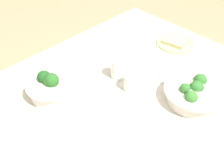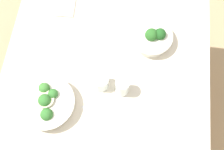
{
  "view_description": "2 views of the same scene",
  "coord_description": "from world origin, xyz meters",
  "px_view_note": "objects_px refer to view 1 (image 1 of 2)",
  "views": [
    {
      "loc": [
        -0.8,
        -0.71,
        1.65
      ],
      "look_at": [
        -0.01,
        0.08,
        0.76
      ],
      "focal_mm": 49.09,
      "sensor_mm": 36.0,
      "label": 1
    },
    {
      "loc": [
        0.58,
        0.11,
        2.16
      ],
      "look_at": [
        -0.02,
        0.04,
        0.76
      ],
      "focal_mm": 49.33,
      "sensor_mm": 36.0,
      "label": 2
    }
  ],
  "objects_px": {
    "broccoli_bowl_near": "(195,93)",
    "fork_by_near_bowl": "(204,53)",
    "broccoli_bowl_far": "(51,87)",
    "water_glass_center": "(132,82)",
    "water_glass_side": "(118,68)",
    "fork_by_far_bowl": "(159,76)",
    "bread_side_plate": "(176,42)",
    "table_knife_left": "(50,134)"
  },
  "relations": [
    {
      "from": "fork_by_far_bowl",
      "to": "bread_side_plate",
      "type": "bearing_deg",
      "value": -26.0
    },
    {
      "from": "water_glass_center",
      "to": "fork_by_near_bowl",
      "type": "height_order",
      "value": "water_glass_center"
    },
    {
      "from": "water_glass_side",
      "to": "fork_by_far_bowl",
      "type": "distance_m",
      "value": 0.21
    },
    {
      "from": "water_glass_center",
      "to": "fork_by_near_bowl",
      "type": "xyz_separation_m",
      "value": [
        0.49,
        -0.08,
        -0.04
      ]
    },
    {
      "from": "fork_by_far_bowl",
      "to": "table_knife_left",
      "type": "bearing_deg",
      "value": 124.46
    },
    {
      "from": "bread_side_plate",
      "to": "broccoli_bowl_near",
      "type": "bearing_deg",
      "value": -134.44
    },
    {
      "from": "water_glass_center",
      "to": "water_glass_side",
      "type": "relative_size",
      "value": 0.78
    },
    {
      "from": "bread_side_plate",
      "to": "table_knife_left",
      "type": "xyz_separation_m",
      "value": [
        -0.89,
        -0.04,
        -0.01
      ]
    },
    {
      "from": "water_glass_center",
      "to": "fork_by_far_bowl",
      "type": "height_order",
      "value": "water_glass_center"
    },
    {
      "from": "broccoli_bowl_near",
      "to": "bread_side_plate",
      "type": "bearing_deg",
      "value": 45.56
    },
    {
      "from": "bread_side_plate",
      "to": "water_glass_center",
      "type": "xyz_separation_m",
      "value": [
        -0.46,
        -0.09,
        0.03
      ]
    },
    {
      "from": "water_glass_side",
      "to": "fork_by_far_bowl",
      "type": "relative_size",
      "value": 1.24
    },
    {
      "from": "fork_by_near_bowl",
      "to": "table_knife_left",
      "type": "distance_m",
      "value": 0.93
    },
    {
      "from": "fork_by_near_bowl",
      "to": "water_glass_side",
      "type": "bearing_deg",
      "value": -175.56
    },
    {
      "from": "broccoli_bowl_far",
      "to": "broccoli_bowl_near",
      "type": "xyz_separation_m",
      "value": [
        0.42,
        -0.47,
        -0.0
      ]
    },
    {
      "from": "fork_by_near_bowl",
      "to": "broccoli_bowl_far",
      "type": "bearing_deg",
      "value": -175.87
    },
    {
      "from": "fork_by_near_bowl",
      "to": "table_knife_left",
      "type": "relative_size",
      "value": 0.43
    },
    {
      "from": "broccoli_bowl_near",
      "to": "fork_by_near_bowl",
      "type": "relative_size",
      "value": 2.95
    },
    {
      "from": "broccoli_bowl_far",
      "to": "table_knife_left",
      "type": "distance_m",
      "value": 0.24
    },
    {
      "from": "broccoli_bowl_near",
      "to": "water_glass_side",
      "type": "bearing_deg",
      "value": 108.97
    },
    {
      "from": "fork_by_near_bowl",
      "to": "broccoli_bowl_near",
      "type": "bearing_deg",
      "value": -129.08
    },
    {
      "from": "water_glass_side",
      "to": "table_knife_left",
      "type": "relative_size",
      "value": 0.47
    },
    {
      "from": "broccoli_bowl_far",
      "to": "broccoli_bowl_near",
      "type": "relative_size",
      "value": 0.82
    },
    {
      "from": "broccoli_bowl_far",
      "to": "water_glass_center",
      "type": "relative_size",
      "value": 2.83
    },
    {
      "from": "water_glass_side",
      "to": "bread_side_plate",
      "type": "bearing_deg",
      "value": -2.9
    },
    {
      "from": "broccoli_bowl_far",
      "to": "bread_side_plate",
      "type": "bearing_deg",
      "value": -11.19
    },
    {
      "from": "water_glass_center",
      "to": "fork_by_near_bowl",
      "type": "bearing_deg",
      "value": -9.41
    },
    {
      "from": "water_glass_center",
      "to": "fork_by_far_bowl",
      "type": "bearing_deg",
      "value": -12.51
    },
    {
      "from": "water_glass_side",
      "to": "fork_by_far_bowl",
      "type": "xyz_separation_m",
      "value": [
        0.14,
        -0.14,
        -0.05
      ]
    },
    {
      "from": "water_glass_center",
      "to": "fork_by_near_bowl",
      "type": "distance_m",
      "value": 0.5
    },
    {
      "from": "bread_side_plate",
      "to": "fork_by_far_bowl",
      "type": "distance_m",
      "value": 0.32
    },
    {
      "from": "broccoli_bowl_near",
      "to": "fork_by_far_bowl",
      "type": "relative_size",
      "value": 3.35
    },
    {
      "from": "bread_side_plate",
      "to": "water_glass_center",
      "type": "bearing_deg",
      "value": -169.52
    },
    {
      "from": "bread_side_plate",
      "to": "table_knife_left",
      "type": "height_order",
      "value": "bread_side_plate"
    },
    {
      "from": "broccoli_bowl_near",
      "to": "water_glass_center",
      "type": "bearing_deg",
      "value": 119.55
    },
    {
      "from": "broccoli_bowl_far",
      "to": "fork_by_near_bowl",
      "type": "relative_size",
      "value": 2.42
    },
    {
      "from": "bread_side_plate",
      "to": "water_glass_side",
      "type": "relative_size",
      "value": 2.12
    },
    {
      "from": "table_knife_left",
      "to": "broccoli_bowl_far",
      "type": "bearing_deg",
      "value": 142.99
    },
    {
      "from": "water_glass_center",
      "to": "table_knife_left",
      "type": "bearing_deg",
      "value": 174.29
    },
    {
      "from": "broccoli_bowl_near",
      "to": "fork_by_far_bowl",
      "type": "distance_m",
      "value": 0.21
    },
    {
      "from": "broccoli_bowl_far",
      "to": "broccoli_bowl_near",
      "type": "bearing_deg",
      "value": -48.52
    },
    {
      "from": "bread_side_plate",
      "to": "fork_by_near_bowl",
      "type": "distance_m",
      "value": 0.17
    }
  ]
}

